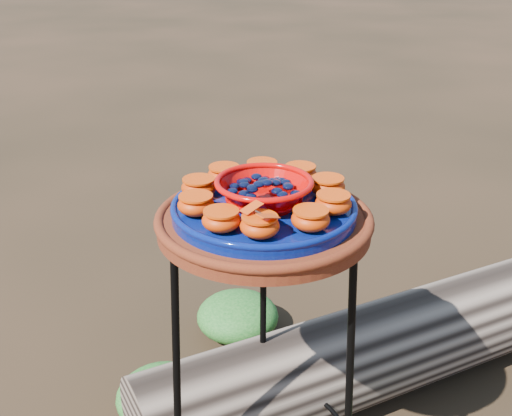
{
  "coord_description": "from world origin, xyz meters",
  "views": [
    {
      "loc": [
        -0.0,
        -1.15,
        1.28
      ],
      "look_at": [
        -0.02,
        0.0,
        0.75
      ],
      "focal_mm": 45.0,
      "sensor_mm": 36.0,
      "label": 1
    }
  ],
  "objects_px": {
    "cobalt_plate": "(264,210)",
    "red_bowl": "(264,193)",
    "plant_stand": "(263,371)",
    "terracotta_saucer": "(264,223)",
    "driftwood_log": "(383,348)"
  },
  "relations": [
    {
      "from": "terracotta_saucer",
      "to": "red_bowl",
      "type": "bearing_deg",
      "value": 0.0
    },
    {
      "from": "red_bowl",
      "to": "driftwood_log",
      "type": "xyz_separation_m",
      "value": [
        0.35,
        0.37,
        -0.65
      ]
    },
    {
      "from": "plant_stand",
      "to": "driftwood_log",
      "type": "xyz_separation_m",
      "value": [
        0.35,
        0.37,
        -0.21
      ]
    },
    {
      "from": "plant_stand",
      "to": "terracotta_saucer",
      "type": "distance_m",
      "value": 0.37
    },
    {
      "from": "driftwood_log",
      "to": "cobalt_plate",
      "type": "bearing_deg",
      "value": -133.37
    },
    {
      "from": "plant_stand",
      "to": "terracotta_saucer",
      "type": "bearing_deg",
      "value": 0.0
    },
    {
      "from": "cobalt_plate",
      "to": "driftwood_log",
      "type": "distance_m",
      "value": 0.79
    },
    {
      "from": "terracotta_saucer",
      "to": "red_bowl",
      "type": "xyz_separation_m",
      "value": [
        0.0,
        0.0,
        0.07
      ]
    },
    {
      "from": "red_bowl",
      "to": "plant_stand",
      "type": "bearing_deg",
      "value": 0.0
    },
    {
      "from": "terracotta_saucer",
      "to": "plant_stand",
      "type": "bearing_deg",
      "value": 0.0
    },
    {
      "from": "plant_stand",
      "to": "cobalt_plate",
      "type": "relative_size",
      "value": 1.91
    },
    {
      "from": "driftwood_log",
      "to": "plant_stand",
      "type": "bearing_deg",
      "value": -133.37
    },
    {
      "from": "plant_stand",
      "to": "driftwood_log",
      "type": "distance_m",
      "value": 0.55
    },
    {
      "from": "cobalt_plate",
      "to": "red_bowl",
      "type": "distance_m",
      "value": 0.04
    },
    {
      "from": "cobalt_plate",
      "to": "driftwood_log",
      "type": "xyz_separation_m",
      "value": [
        0.35,
        0.37,
        -0.61
      ]
    }
  ]
}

